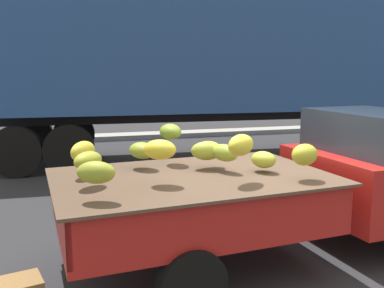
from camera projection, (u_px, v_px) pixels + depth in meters
ground at (274, 262)px, 4.98m from camera, size 220.00×220.00×0.00m
curb_strip at (139, 136)px, 14.21m from camera, size 80.00×0.80×0.16m
pickup_truck at (344, 176)px, 5.40m from camera, size 5.34×2.29×1.70m
semi_trailer at (214, 57)px, 10.75m from camera, size 12.13×3.25×3.95m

